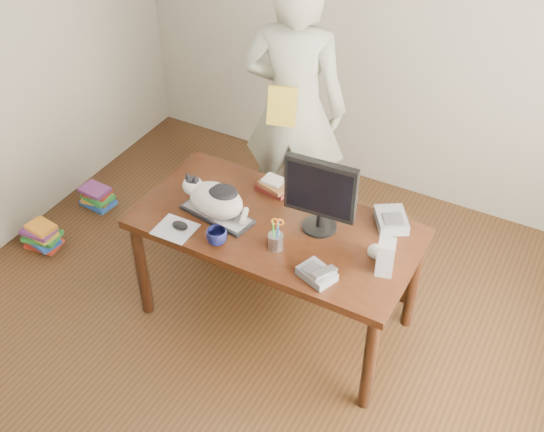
{
  "coord_description": "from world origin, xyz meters",
  "views": [
    {
      "loc": [
        1.38,
        -1.97,
        3.22
      ],
      "look_at": [
        0.0,
        0.55,
        0.85
      ],
      "focal_mm": 45.0,
      "sensor_mm": 36.0,
      "label": 1
    }
  ],
  "objects_px": {
    "monitor": "(320,193)",
    "mouse": "(180,225)",
    "keyboard": "(217,214)",
    "baseball": "(375,251)",
    "person": "(294,109)",
    "speaker": "(386,257)",
    "phone": "(317,274)",
    "cat": "(214,198)",
    "book_pile_a": "(42,236)",
    "book_pile_b": "(97,197)",
    "pen_cup": "(276,240)",
    "calculator": "(391,220)",
    "coffee_mug": "(217,237)",
    "desk": "(283,237)",
    "book_stack": "(275,186)"
  },
  "relations": [
    {
      "from": "baseball",
      "to": "person",
      "type": "height_order",
      "value": "person"
    },
    {
      "from": "pen_cup",
      "to": "book_pile_a",
      "type": "distance_m",
      "value": 1.98
    },
    {
      "from": "monitor",
      "to": "calculator",
      "type": "height_order",
      "value": "monitor"
    },
    {
      "from": "cat",
      "to": "book_pile_b",
      "type": "relative_size",
      "value": 1.66
    },
    {
      "from": "desk",
      "to": "speaker",
      "type": "xyz_separation_m",
      "value": [
        0.67,
        -0.14,
        0.25
      ]
    },
    {
      "from": "desk",
      "to": "coffee_mug",
      "type": "xyz_separation_m",
      "value": [
        -0.21,
        -0.37,
        0.19
      ]
    },
    {
      "from": "keyboard",
      "to": "monitor",
      "type": "xyz_separation_m",
      "value": [
        0.56,
        0.17,
        0.24
      ]
    },
    {
      "from": "monitor",
      "to": "baseball",
      "type": "bearing_deg",
      "value": -13.64
    },
    {
      "from": "cat",
      "to": "mouse",
      "type": "height_order",
      "value": "cat"
    },
    {
      "from": "phone",
      "to": "book_stack",
      "type": "distance_m",
      "value": 0.77
    },
    {
      "from": "mouse",
      "to": "monitor",
      "type": "bearing_deg",
      "value": 26.97
    },
    {
      "from": "keyboard",
      "to": "book_stack",
      "type": "relative_size",
      "value": 2.1
    },
    {
      "from": "cat",
      "to": "book_pile_b",
      "type": "xyz_separation_m",
      "value": [
        -1.37,
        0.44,
        -0.8
      ]
    },
    {
      "from": "book_pile_b",
      "to": "cat",
      "type": "bearing_deg",
      "value": -17.89
    },
    {
      "from": "book_stack",
      "to": "book_pile_a",
      "type": "bearing_deg",
      "value": -152.58
    },
    {
      "from": "coffee_mug",
      "to": "baseball",
      "type": "height_order",
      "value": "coffee_mug"
    },
    {
      "from": "speaker",
      "to": "book_stack",
      "type": "xyz_separation_m",
      "value": [
        -0.83,
        0.34,
        -0.07
      ]
    },
    {
      "from": "calculator",
      "to": "keyboard",
      "type": "bearing_deg",
      "value": 172.11
    },
    {
      "from": "calculator",
      "to": "person",
      "type": "bearing_deg",
      "value": 115.56
    },
    {
      "from": "pen_cup",
      "to": "speaker",
      "type": "distance_m",
      "value": 0.59
    },
    {
      "from": "coffee_mug",
      "to": "book_pile_a",
      "type": "height_order",
      "value": "coffee_mug"
    },
    {
      "from": "cat",
      "to": "phone",
      "type": "distance_m",
      "value": 0.76
    },
    {
      "from": "desk",
      "to": "monitor",
      "type": "xyz_separation_m",
      "value": [
        0.22,
        -0.0,
        0.4
      ]
    },
    {
      "from": "mouse",
      "to": "baseball",
      "type": "relative_size",
      "value": 1.22
    },
    {
      "from": "book_stack",
      "to": "monitor",
      "type": "bearing_deg",
      "value": -16.95
    },
    {
      "from": "cat",
      "to": "book_pile_a",
      "type": "xyz_separation_m",
      "value": [
        -1.4,
        -0.11,
        -0.79
      ]
    },
    {
      "from": "monitor",
      "to": "cat",
      "type": "bearing_deg",
      "value": -167.27
    },
    {
      "from": "cat",
      "to": "book_pile_a",
      "type": "height_order",
      "value": "cat"
    },
    {
      "from": "book_pile_a",
      "to": "phone",
      "type": "bearing_deg",
      "value": -1.84
    },
    {
      "from": "keyboard",
      "to": "mouse",
      "type": "bearing_deg",
      "value": -113.82
    },
    {
      "from": "phone",
      "to": "book_stack",
      "type": "relative_size",
      "value": 1.02
    },
    {
      "from": "pen_cup",
      "to": "baseball",
      "type": "bearing_deg",
      "value": 20.76
    },
    {
      "from": "monitor",
      "to": "mouse",
      "type": "height_order",
      "value": "monitor"
    },
    {
      "from": "cat",
      "to": "pen_cup",
      "type": "distance_m",
      "value": 0.45
    },
    {
      "from": "book_pile_b",
      "to": "keyboard",
      "type": "bearing_deg",
      "value": -17.73
    },
    {
      "from": "cat",
      "to": "monitor",
      "type": "distance_m",
      "value": 0.61
    },
    {
      "from": "cat",
      "to": "keyboard",
      "type": "bearing_deg",
      "value": 8.36
    },
    {
      "from": "desk",
      "to": "phone",
      "type": "bearing_deg",
      "value": -42.07
    },
    {
      "from": "speaker",
      "to": "person",
      "type": "height_order",
      "value": "person"
    },
    {
      "from": "coffee_mug",
      "to": "mouse",
      "type": "bearing_deg",
      "value": 179.1
    },
    {
      "from": "pen_cup",
      "to": "mouse",
      "type": "height_order",
      "value": "pen_cup"
    },
    {
      "from": "phone",
      "to": "book_stack",
      "type": "xyz_separation_m",
      "value": [
        -0.55,
        0.55,
        0.0
      ]
    },
    {
      "from": "speaker",
      "to": "phone",
      "type": "bearing_deg",
      "value": -159.09
    },
    {
      "from": "speaker",
      "to": "book_pile_a",
      "type": "bearing_deg",
      "value": 167.89
    },
    {
      "from": "phone",
      "to": "person",
      "type": "xyz_separation_m",
      "value": [
        -0.73,
        1.15,
        0.17
      ]
    },
    {
      "from": "baseball",
      "to": "book_pile_a",
      "type": "xyz_separation_m",
      "value": [
        -2.33,
        -0.22,
        -0.7
      ]
    },
    {
      "from": "monitor",
      "to": "person",
      "type": "distance_m",
      "value": 0.99
    },
    {
      "from": "speaker",
      "to": "book_pile_a",
      "type": "xyz_separation_m",
      "value": [
        -2.42,
        -0.14,
        -0.76
      ]
    },
    {
      "from": "monitor",
      "to": "book_pile_a",
      "type": "xyz_separation_m",
      "value": [
        -1.97,
        -0.28,
        -0.92
      ]
    },
    {
      "from": "person",
      "to": "calculator",
      "type": "bearing_deg",
      "value": 133.24
    }
  ]
}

